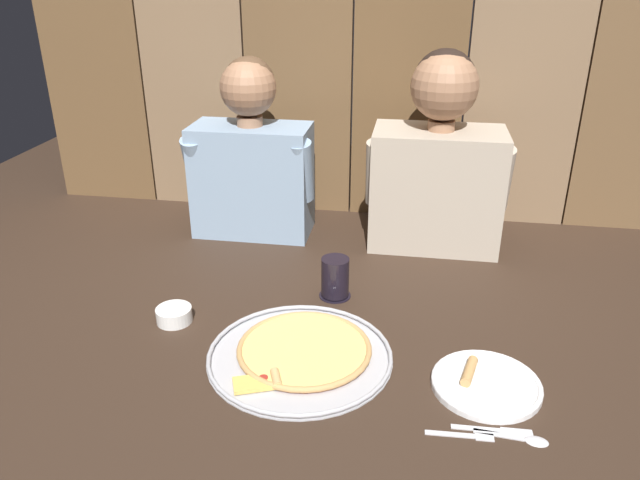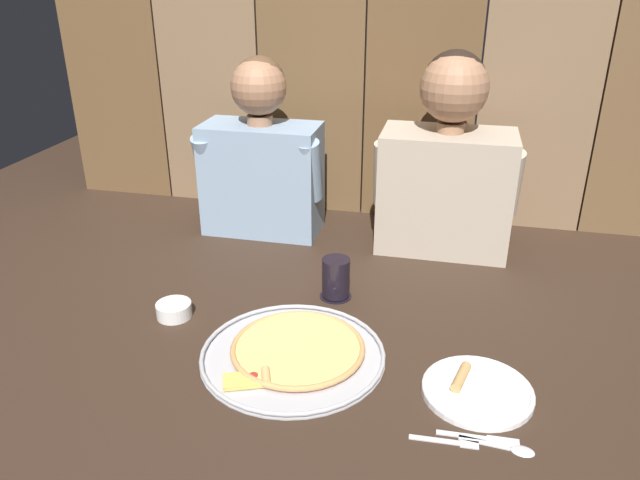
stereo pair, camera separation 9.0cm
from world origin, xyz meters
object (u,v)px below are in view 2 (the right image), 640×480
at_px(dinner_plate, 477,390).
at_px(pizza_tray, 295,352).
at_px(drinking_glass, 336,278).
at_px(diner_right, 447,163).
at_px(dipping_bowl, 174,309).
at_px(diner_left, 261,156).

bearing_deg(dinner_plate, pizza_tray, 173.53).
relative_size(pizza_tray, dinner_plate, 1.82).
xyz_separation_m(pizza_tray, drinking_glass, (0.04, 0.28, 0.05)).
distance_m(dinner_plate, diner_right, 0.77).
bearing_deg(diner_right, dipping_bowl, -137.87).
relative_size(pizza_tray, drinking_glass, 3.78).
bearing_deg(dinner_plate, drinking_glass, 138.15).
distance_m(drinking_glass, diner_left, 0.54).
bearing_deg(dipping_bowl, drinking_glass, 26.55).
xyz_separation_m(drinking_glass, dipping_bowl, (-0.38, -0.19, -0.03)).
xyz_separation_m(dinner_plate, diner_right, (-0.11, 0.72, 0.26)).
bearing_deg(drinking_glass, diner_right, 56.31).
height_order(pizza_tray, diner_left, diner_left).
height_order(drinking_glass, diner_right, diner_right).
height_order(drinking_glass, diner_left, diner_left).
bearing_deg(pizza_tray, diner_right, 66.32).
distance_m(pizza_tray, diner_right, 0.78).
height_order(diner_left, diner_right, diner_right).
bearing_deg(dinner_plate, dipping_bowl, 169.35).
bearing_deg(diner_left, pizza_tray, -66.76).
bearing_deg(diner_left, drinking_glass, -49.96).
height_order(dinner_plate, drinking_glass, drinking_glass).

